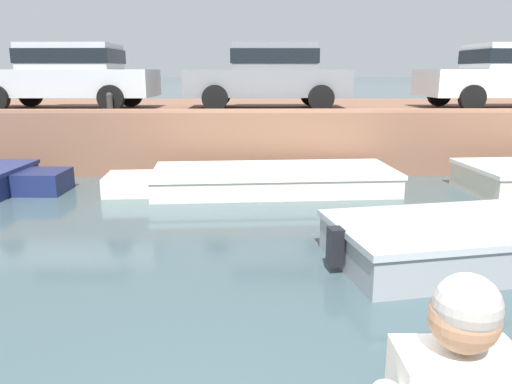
{
  "coord_description": "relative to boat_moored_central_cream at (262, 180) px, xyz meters",
  "views": [
    {
      "loc": [
        0.34,
        -1.67,
        2.33
      ],
      "look_at": [
        0.42,
        3.3,
        1.13
      ],
      "focal_mm": 35.0,
      "sensor_mm": 36.0,
      "label": 1
    }
  ],
  "objects": [
    {
      "name": "far_wall_coping",
      "position": [
        -0.62,
        1.48,
        1.25
      ],
      "size": [
        60.0,
        0.24,
        0.08
      ],
      "primitive_type": "cube",
      "color": "#9F6C52",
      "rests_on": "far_quay_wall"
    },
    {
      "name": "car_right_inner_white",
      "position": [
        6.16,
        2.71,
        2.06
      ],
      "size": [
        4.22,
        2.13,
        1.54
      ],
      "color": "white",
      "rests_on": "far_quay_wall"
    },
    {
      "name": "car_left_inner_silver",
      "position": [
        -4.62,
        2.7,
        2.06
      ],
      "size": [
        4.31,
        2.02,
        1.54
      ],
      "color": "#B7BABC",
      "rests_on": "far_quay_wall"
    },
    {
      "name": "car_centre_grey",
      "position": [
        0.24,
        2.71,
        2.06
      ],
      "size": [
        3.93,
        1.92,
        1.54
      ],
      "color": "slate",
      "rests_on": "far_quay_wall"
    },
    {
      "name": "ground_plane",
      "position": [
        -0.62,
        -3.36,
        -0.22
      ],
      "size": [
        400.0,
        400.0,
        0.0
      ],
      "primitive_type": "plane",
      "color": "#3D5156"
    },
    {
      "name": "boat_moored_central_cream",
      "position": [
        0.0,
        0.0,
        0.0
      ],
      "size": [
        5.76,
        2.19,
        0.45
      ],
      "color": "silver",
      "rests_on": "ground"
    },
    {
      "name": "mooring_bollard_mid",
      "position": [
        -3.37,
        1.61,
        1.45
      ],
      "size": [
        0.15,
        0.15,
        0.45
      ],
      "color": "#2D2B28",
      "rests_on": "far_quay_wall"
    },
    {
      "name": "far_quay_wall",
      "position": [
        -0.62,
        4.36,
        0.49
      ],
      "size": [
        60.0,
        6.0,
        1.43
      ],
      "primitive_type": "cube",
      "color": "brown",
      "rests_on": "ground"
    }
  ]
}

